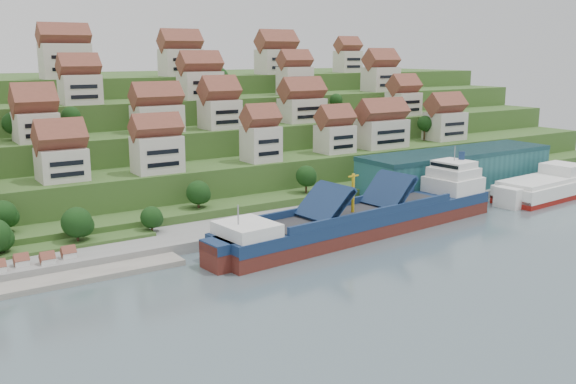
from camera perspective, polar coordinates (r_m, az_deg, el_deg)
ground at (r=136.23m, az=5.05°, el=-4.09°), size 300.00×300.00×0.00m
quay at (r=159.44m, az=7.39°, el=-1.31°), size 180.00×14.00×2.20m
pebble_beach at (r=122.77m, az=-20.72°, el=-6.47°), size 45.00×20.00×1.00m
hillside at (r=223.16m, az=-11.58°, el=4.93°), size 260.00×128.00×31.00m
hillside_village at (r=182.01m, az=-7.26°, el=7.84°), size 160.11×62.78×29.80m
hillside_trees at (r=162.07m, az=-9.07°, el=4.48°), size 140.97×62.91×31.19m
warehouse at (r=181.59m, az=14.75°, el=2.02°), size 60.00×15.00×10.00m
flagpole at (r=153.28m, az=8.13°, el=0.34°), size 1.28×0.16×8.00m
beach_huts at (r=120.75m, az=-21.58°, el=-6.05°), size 14.40×3.70×2.20m
cargo_ship at (r=140.55m, az=7.44°, el=-2.31°), size 73.89×18.20×16.16m
second_ship at (r=185.38m, az=22.01°, el=0.35°), size 33.13×14.65×9.35m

